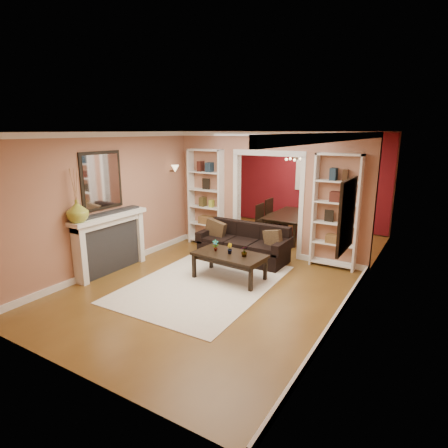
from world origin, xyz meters
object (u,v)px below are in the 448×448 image
Objects in this scene: bookshelf_left at (206,198)px; bookshelf_right at (336,212)px; fireplace at (111,244)px; dining_table at (292,226)px; coffee_table at (229,266)px; sofa at (243,243)px.

bookshelf_left and bookshelf_right have the same top height.
fireplace is (-0.54, -2.53, -0.57)m from bookshelf_left.
bookshelf_left is 2.65m from fireplace.
bookshelf_left reaches higher than dining_table.
fireplace is at bearing 152.66° from dining_table.
bookshelf_right reaches higher than coffee_table.
bookshelf_right reaches higher than sofa.
bookshelf_right is 4.47m from fireplace.
bookshelf_left is (-1.33, 0.58, 0.77)m from sofa.
fireplace reaches higher than dining_table.
sofa is 1.64m from bookshelf_left.
bookshelf_right is 2.35m from dining_table.
sofa is 2.20m from dining_table.
bookshelf_right is at bearing 34.80° from fireplace.
fireplace is at bearing -102.05° from bookshelf_left.
sofa is 1.49× the size of coffee_table.
sofa is 2.71m from fireplace.
bookshelf_right is at bearing 18.17° from sofa.
fireplace reaches higher than coffee_table.
sofa is at bearing -161.83° from bookshelf_right.
coffee_table is (0.29, -1.09, -0.13)m from sofa.
fireplace is 4.66m from dining_table.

